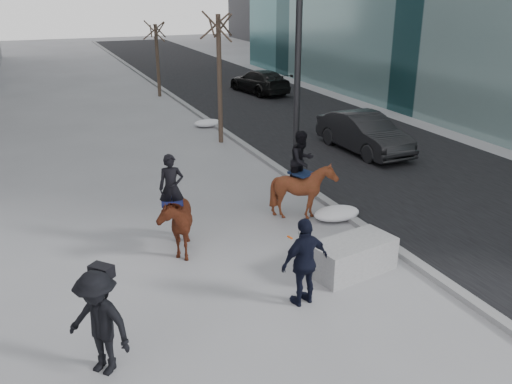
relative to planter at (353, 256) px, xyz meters
name	(u,v)px	position (x,y,z in m)	size (l,w,h in m)	color
ground	(278,278)	(-1.57, 0.35, -0.36)	(120.00, 120.00, 0.00)	gray
road	(329,133)	(5.43, 10.35, -0.35)	(8.00, 90.00, 0.01)	black
curb	(239,142)	(1.43, 10.35, -0.30)	(0.25, 90.00, 0.12)	gray
planter	(353,256)	(0.00, 0.00, 0.00)	(1.80, 0.90, 0.72)	#999A9C
car_near	(364,133)	(5.23, 7.56, 0.35)	(1.50, 4.29, 1.41)	black
car_far	(259,81)	(6.33, 19.86, 0.29)	(1.83, 4.50, 1.31)	black
tree_near	(219,74)	(0.83, 10.81, 2.29)	(1.20, 1.20, 5.31)	#3A2A22
tree_far	(157,57)	(0.83, 21.07, 1.77)	(1.20, 1.20, 4.27)	#33271E
mounted_left	(174,216)	(-3.19, 2.45, 0.48)	(1.17, 1.88, 2.25)	#4A200E
mounted_right	(303,184)	(0.37, 3.01, 0.56)	(1.59, 1.69, 2.30)	#46230E
feeder	(305,262)	(-1.52, -0.69, 0.52)	(1.08, 0.94, 1.75)	black
camera_crew	(99,323)	(-5.34, -1.22, 0.53)	(1.24, 1.28, 1.75)	black
lamppost	(296,15)	(1.03, 4.95, 4.63)	(0.25, 1.91, 9.09)	black
snow_piles	(259,159)	(1.13, 7.68, -0.20)	(1.27, 11.65, 0.32)	silver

